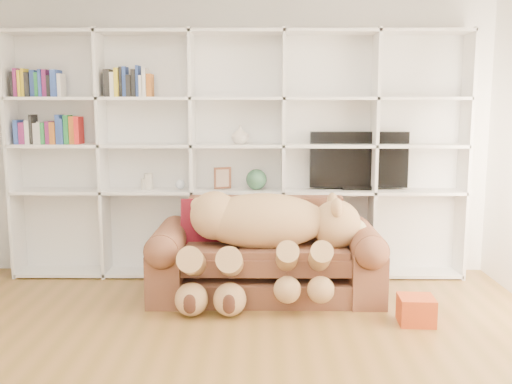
{
  "coord_description": "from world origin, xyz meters",
  "views": [
    {
      "loc": [
        0.23,
        -3.23,
        1.69
      ],
      "look_at": [
        0.18,
        1.63,
        0.95
      ],
      "focal_mm": 40.0,
      "sensor_mm": 36.0,
      "label": 1
    }
  ],
  "objects_px": {
    "teddy_bear": "(264,233)",
    "tv": "(359,161)",
    "sofa": "(266,260)",
    "gift_box": "(416,310)"
  },
  "relations": [
    {
      "from": "gift_box",
      "to": "tv",
      "type": "height_order",
      "value": "tv"
    },
    {
      "from": "sofa",
      "to": "tv",
      "type": "xyz_separation_m",
      "value": [
        0.91,
        0.64,
        0.83
      ]
    },
    {
      "from": "gift_box",
      "to": "teddy_bear",
      "type": "bearing_deg",
      "value": 156.41
    },
    {
      "from": "gift_box",
      "to": "tv",
      "type": "xyz_separation_m",
      "value": [
        -0.25,
        1.33,
        1.04
      ]
    },
    {
      "from": "gift_box",
      "to": "sofa",
      "type": "bearing_deg",
      "value": 149.59
    },
    {
      "from": "teddy_bear",
      "to": "tv",
      "type": "distance_m",
      "value": 1.35
    },
    {
      "from": "teddy_bear",
      "to": "tv",
      "type": "height_order",
      "value": "tv"
    },
    {
      "from": "tv",
      "to": "teddy_bear",
      "type": "bearing_deg",
      "value": -138.93
    },
    {
      "from": "teddy_bear",
      "to": "gift_box",
      "type": "xyz_separation_m",
      "value": [
        1.18,
        -0.52,
        -0.49
      ]
    },
    {
      "from": "teddy_bear",
      "to": "tv",
      "type": "xyz_separation_m",
      "value": [
        0.93,
        0.81,
        0.54
      ]
    }
  ]
}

